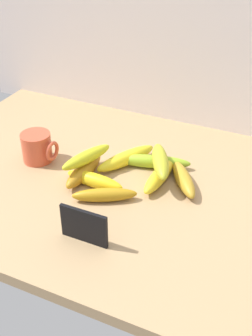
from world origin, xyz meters
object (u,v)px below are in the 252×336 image
at_px(banana_4, 84,170).
at_px(banana_5, 95,180).
at_px(chalkboard_sign, 84,227).
at_px(banana_7, 160,161).
at_px(banana_6, 159,176).
at_px(banana_3, 152,161).
at_px(banana_2, 126,158).
at_px(banana_1, 184,179).
at_px(banana_8, 87,157).
at_px(coffee_mug, 38,147).
at_px(banana_0, 105,195).

bearing_deg(banana_4, banana_5, -29.41).
distance_m(chalkboard_sign, banana_7, 0.29).
bearing_deg(banana_6, banana_3, 126.35).
height_order(banana_4, banana_7, banana_7).
relative_size(chalkboard_sign, banana_2, 0.58).
height_order(banana_1, banana_7, banana_7).
bearing_deg(banana_8, coffee_mug, 175.97).
xyz_separation_m(chalkboard_sign, coffee_mug, (-0.27, 0.23, 0.00)).
bearing_deg(banana_0, banana_7, 56.31).
height_order(banana_2, banana_4, banana_4).
distance_m(banana_0, banana_2, 0.17).
bearing_deg(banana_8, banana_1, 14.54).
bearing_deg(coffee_mug, banana_4, -7.56).
bearing_deg(banana_2, banana_8, -127.61).
bearing_deg(banana_5, banana_2, 76.26).
relative_size(banana_1, banana_6, 0.96).
height_order(coffee_mug, banana_1, coffee_mug).
height_order(banana_0, banana_6, banana_6).
relative_size(banana_6, banana_8, 1.03).
xyz_separation_m(coffee_mug, banana_8, (0.16, -0.01, 0.02)).
height_order(banana_1, banana_2, banana_2).
bearing_deg(banana_1, coffee_mug, -172.68).
distance_m(coffee_mug, banana_8, 0.16).
xyz_separation_m(coffee_mug, banana_3, (0.30, 0.10, -0.02)).
distance_m(banana_2, banana_4, 0.13).
bearing_deg(coffee_mug, banana_2, 19.12).
distance_m(banana_0, banana_7, 0.17).
height_order(chalkboard_sign, coffee_mug, chalkboard_sign).
bearing_deg(banana_6, banana_1, 12.81).
xyz_separation_m(chalkboard_sign, banana_8, (-0.11, 0.22, 0.02)).
height_order(banana_6, banana_8, banana_8).
bearing_deg(banana_1, banana_2, 170.80).
bearing_deg(banana_6, banana_4, -162.63).
height_order(banana_4, banana_8, banana_8).
bearing_deg(banana_8, banana_6, 15.11).
bearing_deg(banana_4, chalkboard_sign, -60.48).
bearing_deg(chalkboard_sign, banana_5, 111.87).
bearing_deg(banana_8, banana_0, -40.51).
distance_m(banana_3, banana_4, 0.19).
bearing_deg(banana_5, banana_4, 150.59).
relative_size(chalkboard_sign, banana_7, 0.69).
xyz_separation_m(banana_5, banana_6, (0.14, 0.08, 0.00)).
bearing_deg(banana_2, banana_1, -9.20).
relative_size(banana_5, banana_7, 1.00).
xyz_separation_m(banana_1, banana_6, (-0.06, -0.01, 0.00)).
height_order(banana_2, banana_7, banana_7).
bearing_deg(banana_5, chalkboard_sign, -68.13).
xyz_separation_m(banana_5, banana_7, (0.14, 0.09, 0.04)).
relative_size(banana_4, banana_8, 1.06).
height_order(banana_0, banana_3, banana_3).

